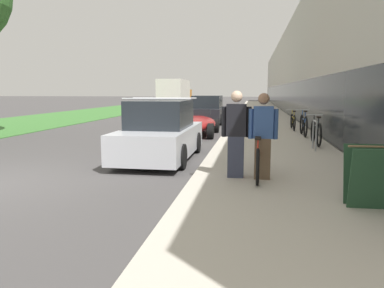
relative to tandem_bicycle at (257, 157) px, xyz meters
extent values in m
cube|color=#BCB5A5|center=(0.53, 19.93, -0.43)|extent=(3.59, 70.00, 0.14)
cube|color=#BCB7AD|center=(7.37, 27.93, 2.91)|extent=(10.00, 70.00, 6.84)
cube|color=#1E2328|center=(2.41, 27.93, 0.74)|extent=(0.10, 63.00, 2.20)
cube|color=#3D7533|center=(-12.99, 23.93, -0.49)|extent=(6.84, 70.00, 0.03)
torus|color=black|center=(0.00, 0.86, -0.03)|extent=(0.05, 0.67, 0.67)
torus|color=black|center=(0.00, -0.83, -0.03)|extent=(0.05, 0.67, 0.67)
cylinder|color=red|center=(0.00, 0.01, 0.17)|extent=(0.04, 1.44, 0.04)
cylinder|color=red|center=(0.00, -0.33, 0.08)|extent=(0.04, 0.86, 0.31)
cylinder|color=red|center=(0.00, -0.53, 0.31)|extent=(0.03, 0.03, 0.27)
cube|color=black|center=(0.00, -0.53, 0.45)|extent=(0.11, 0.22, 0.05)
cylinder|color=red|center=(0.00, 0.72, 0.32)|extent=(0.03, 0.03, 0.29)
cylinder|color=silver|center=(0.00, 0.72, 0.46)|extent=(0.52, 0.03, 0.03)
cube|color=brown|center=(0.09, -0.29, 0.03)|extent=(0.30, 0.22, 0.78)
cube|color=#33518E|center=(0.09, -0.29, 0.72)|extent=(0.37, 0.22, 0.60)
cylinder|color=#33518E|center=(-0.14, -0.29, 0.69)|extent=(0.09, 0.09, 0.57)
cylinder|color=#33518E|center=(0.32, -0.29, 0.69)|extent=(0.09, 0.09, 0.57)
sphere|color=#936B51|center=(0.09, -0.29, 1.16)|extent=(0.21, 0.21, 0.21)
cube|color=#33384C|center=(-0.41, -0.23, 0.04)|extent=(0.31, 0.22, 0.80)
cube|color=black|center=(-0.41, -0.23, 0.75)|extent=(0.38, 0.22, 0.62)
cylinder|color=black|center=(-0.65, -0.23, 0.72)|extent=(0.10, 0.10, 0.58)
cylinder|color=black|center=(-0.18, -0.23, 0.72)|extent=(0.10, 0.10, 0.58)
sphere|color=beige|center=(-0.41, -0.23, 1.20)|extent=(0.22, 0.22, 0.22)
cylinder|color=gray|center=(1.64, 3.26, 0.05)|extent=(0.05, 0.05, 0.82)
cylinder|color=gray|center=(1.64, 3.81, 0.05)|extent=(0.05, 0.05, 0.82)
cylinder|color=gray|center=(1.64, 3.53, 0.46)|extent=(0.05, 0.55, 0.05)
torus|color=black|center=(1.85, 5.22, 0.00)|extent=(0.06, 0.73, 0.73)
torus|color=black|center=(1.85, 4.08, 0.00)|extent=(0.06, 0.73, 0.73)
cylinder|color=black|center=(1.85, 4.65, 0.22)|extent=(0.04, 0.97, 0.04)
cylinder|color=black|center=(1.85, 4.42, 0.12)|extent=(0.04, 0.58, 0.33)
cylinder|color=black|center=(1.85, 4.29, 0.37)|extent=(0.03, 0.03, 0.30)
cube|color=black|center=(1.85, 4.29, 0.52)|extent=(0.11, 0.22, 0.05)
cylinder|color=black|center=(1.85, 5.13, 0.38)|extent=(0.03, 0.03, 0.32)
cylinder|color=silver|center=(1.85, 5.13, 0.54)|extent=(0.52, 0.03, 0.03)
torus|color=black|center=(1.77, 7.57, 0.02)|extent=(0.06, 0.76, 0.76)
torus|color=black|center=(1.77, 6.48, 0.02)|extent=(0.06, 0.76, 0.76)
cylinder|color=#2D56A8|center=(1.77, 7.03, 0.25)|extent=(0.04, 0.93, 0.04)
cylinder|color=#2D56A8|center=(1.77, 6.81, 0.14)|extent=(0.04, 0.57, 0.35)
cylinder|color=#2D56A8|center=(1.77, 6.67, 0.41)|extent=(0.03, 0.03, 0.32)
cube|color=black|center=(1.77, 6.67, 0.57)|extent=(0.11, 0.22, 0.05)
cylinder|color=#2D56A8|center=(1.77, 7.49, 0.42)|extent=(0.03, 0.03, 0.33)
cylinder|color=silver|center=(1.77, 7.49, 0.59)|extent=(0.52, 0.03, 0.03)
torus|color=black|center=(1.61, 9.79, -0.03)|extent=(0.06, 0.67, 0.67)
torus|color=black|center=(1.61, 8.68, -0.03)|extent=(0.06, 0.67, 0.67)
cylinder|color=yellow|center=(1.61, 9.23, 0.18)|extent=(0.04, 0.94, 0.04)
cylinder|color=yellow|center=(1.61, 9.01, 0.08)|extent=(0.04, 0.57, 0.31)
cylinder|color=yellow|center=(1.61, 8.87, 0.31)|extent=(0.03, 0.03, 0.28)
cube|color=black|center=(1.61, 8.87, 0.45)|extent=(0.11, 0.22, 0.05)
cylinder|color=yellow|center=(1.61, 9.70, 0.32)|extent=(0.03, 0.03, 0.29)
cylinder|color=silver|center=(1.61, 9.70, 0.47)|extent=(0.52, 0.03, 0.03)
cube|color=#23472D|center=(1.54, -2.00, 0.08)|extent=(0.56, 0.20, 0.89)
cube|color=#23472D|center=(1.54, -1.64, 0.08)|extent=(0.56, 0.20, 0.89)
cylinder|color=#93704C|center=(1.54, -1.82, 0.52)|extent=(0.56, 0.03, 0.03)
cube|color=silver|center=(-2.51, 2.15, 0.00)|extent=(1.66, 4.00, 0.70)
cube|color=#1E2328|center=(-2.51, 2.15, 0.70)|extent=(1.43, 2.00, 0.71)
cylinder|color=silver|center=(-2.51, 2.59, 1.11)|extent=(1.78, 0.04, 0.04)
cylinder|color=silver|center=(-2.51, 1.71, 1.11)|extent=(1.78, 0.04, 0.04)
cylinder|color=black|center=(-3.27, 3.35, -0.21)|extent=(0.22, 0.60, 0.60)
cylinder|color=black|center=(-1.74, 3.35, -0.21)|extent=(0.22, 0.60, 0.60)
cylinder|color=black|center=(-3.27, 0.95, -0.21)|extent=(0.22, 0.60, 0.60)
cylinder|color=black|center=(-1.74, 0.95, -0.21)|extent=(0.22, 0.60, 0.60)
ellipsoid|color=maroon|center=(-2.44, 7.66, -0.04)|extent=(1.64, 3.84, 0.66)
cube|color=#1E2328|center=(-2.44, 8.14, 0.41)|extent=(1.15, 0.04, 0.26)
cylinder|color=black|center=(-3.20, 8.77, -0.21)|extent=(0.22, 0.60, 0.60)
cylinder|color=black|center=(-1.67, 8.77, -0.21)|extent=(0.22, 0.60, 0.60)
cylinder|color=black|center=(-3.20, 6.54, -0.21)|extent=(0.22, 0.60, 0.60)
cylinder|color=black|center=(-1.67, 6.54, -0.21)|extent=(0.22, 0.60, 0.60)
cube|color=black|center=(-2.65, 13.55, 0.00)|extent=(1.76, 4.34, 0.71)
cube|color=#1E2328|center=(-2.65, 13.55, 0.70)|extent=(1.51, 2.17, 0.68)
cylinder|color=black|center=(-3.46, 14.86, -0.21)|extent=(0.22, 0.60, 0.60)
cylinder|color=black|center=(-1.84, 14.86, -0.21)|extent=(0.22, 0.60, 0.60)
cylinder|color=black|center=(-3.46, 12.25, -0.21)|extent=(0.22, 0.60, 0.60)
cylinder|color=black|center=(-1.84, 12.25, -0.21)|extent=(0.22, 0.60, 0.60)
cube|color=orange|center=(-7.58, 30.94, 0.58)|extent=(2.08, 1.66, 1.71)
cube|color=silver|center=(-7.58, 27.62, 1.04)|extent=(2.26, 4.99, 2.63)
cylinder|color=black|center=(-8.61, 30.51, -0.09)|extent=(0.28, 0.84, 0.84)
cylinder|color=black|center=(-6.55, 30.51, -0.09)|extent=(0.28, 0.84, 0.84)
cylinder|color=black|center=(-8.61, 26.62, -0.09)|extent=(0.28, 0.84, 0.84)
cylinder|color=black|center=(-6.55, 26.62, -0.09)|extent=(0.28, 0.84, 0.84)
camera|label=1|loc=(-0.10, -7.43, 1.31)|focal=35.00mm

